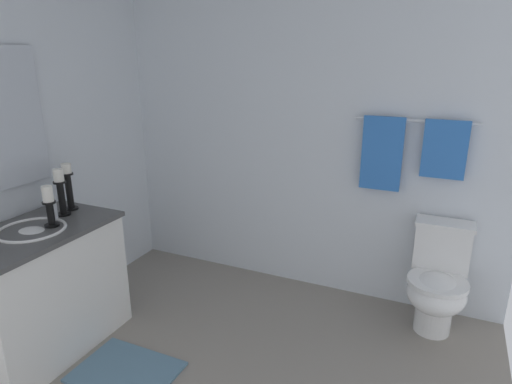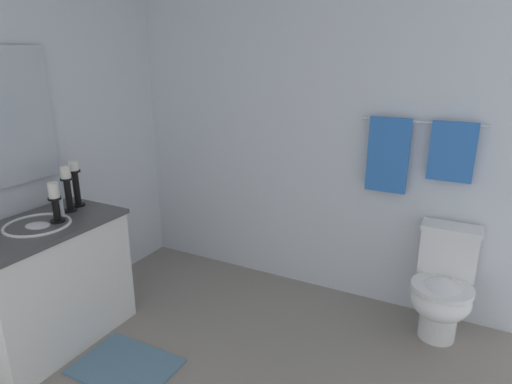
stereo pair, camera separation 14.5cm
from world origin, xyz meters
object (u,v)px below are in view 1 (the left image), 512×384
(vanity_cabinet, at_px, (42,291))
(towel_near_vanity, at_px, (382,154))
(candle_holder_tall, at_px, (68,186))
(candle_holder_mid, at_px, (49,205))
(sink_basin, at_px, (33,236))
(toilet, at_px, (438,282))
(towel_center, at_px, (445,150))
(candle_holder_short, at_px, (61,191))
(towel_bar, at_px, (416,121))
(bath_mat, at_px, (126,372))

(vanity_cabinet, xyz_separation_m, towel_near_vanity, (1.81, 1.44, 0.76))
(candle_holder_tall, height_order, candle_holder_mid, candle_holder_tall)
(sink_basin, height_order, towel_near_vanity, towel_near_vanity)
(toilet, bearing_deg, vanity_cabinet, -151.54)
(towel_near_vanity, xyz_separation_m, towel_center, (0.40, 0.00, 0.07))
(toilet, xyz_separation_m, towel_center, (-0.07, 0.20, 0.87))
(vanity_cabinet, height_order, candle_holder_mid, candle_holder_mid)
(candle_holder_short, distance_m, candle_holder_mid, 0.20)
(sink_basin, relative_size, candle_holder_tall, 1.25)
(candle_holder_mid, relative_size, towel_near_vanity, 0.49)
(sink_basin, bearing_deg, towel_near_vanity, 38.48)
(candle_holder_short, bearing_deg, towel_bar, 30.05)
(vanity_cabinet, relative_size, towel_bar, 1.24)
(vanity_cabinet, bearing_deg, towel_near_vanity, 38.50)
(candle_holder_mid, distance_m, toilet, 2.56)
(candle_holder_tall, bearing_deg, towel_near_vanity, 29.42)
(bath_mat, bearing_deg, towel_bar, 46.45)
(towel_bar, height_order, towel_near_vanity, towel_near_vanity)
(towel_bar, bearing_deg, candle_holder_tall, -152.61)
(candle_holder_short, xyz_separation_m, toilet, (2.31, 0.96, -0.62))
(candle_holder_mid, bearing_deg, towel_near_vanity, 37.30)
(towel_bar, bearing_deg, toilet, -39.61)
(candle_holder_mid, height_order, towel_bar, towel_bar)
(candle_holder_mid, relative_size, towel_center, 0.66)
(candle_holder_tall, xyz_separation_m, candle_holder_mid, (0.13, -0.28, -0.03))
(vanity_cabinet, bearing_deg, sink_basin, 90.00)
(sink_basin, relative_size, candle_holder_short, 1.29)
(sink_basin, relative_size, towel_center, 1.03)
(towel_near_vanity, bearing_deg, towel_center, 0.00)
(candle_holder_mid, relative_size, towel_bar, 0.32)
(vanity_cabinet, distance_m, bath_mat, 0.75)
(candle_holder_mid, bearing_deg, vanity_cabinet, -118.67)
(towel_near_vanity, bearing_deg, candle_holder_mid, -142.70)
(candle_holder_tall, relative_size, candle_holder_short, 1.03)
(toilet, xyz_separation_m, towel_bar, (-0.27, 0.22, 1.04))
(toilet, distance_m, towel_near_vanity, 0.95)
(candle_holder_short, bearing_deg, towel_near_vanity, 32.28)
(towel_bar, relative_size, bath_mat, 1.34)
(candle_holder_mid, bearing_deg, towel_bar, 34.71)
(towel_bar, bearing_deg, candle_holder_mid, -145.29)
(towel_near_vanity, bearing_deg, candle_holder_tall, -150.58)
(toilet, height_order, towel_center, towel_center)
(sink_basin, distance_m, towel_near_vanity, 2.34)
(vanity_cabinet, distance_m, toilet, 2.59)
(sink_basin, bearing_deg, candle_holder_mid, 61.09)
(candle_holder_mid, height_order, towel_near_vanity, towel_near_vanity)
(candle_holder_short, height_order, towel_near_vanity, towel_near_vanity)
(candle_holder_tall, xyz_separation_m, towel_bar, (2.08, 1.08, 0.42))
(candle_holder_short, relative_size, towel_bar, 0.39)
(sink_basin, distance_m, towel_center, 2.68)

